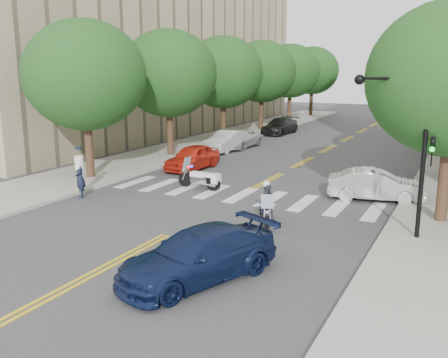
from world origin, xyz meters
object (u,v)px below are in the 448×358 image
Objects in this scene: convertible at (376,185)px; sedan_blue at (198,255)px; motorcycle_police at (266,205)px; motorcycle_parked at (203,179)px; officer_standing at (80,178)px.

convertible is 0.85× the size of sedan_blue.
motorcycle_police is 0.41× the size of sedan_blue.
motorcycle_parked reaches higher than convertible.
officer_standing is (-9.29, -0.05, 0.17)m from motorcycle_police.
officer_standing is at bearing 102.16° from convertible.
convertible is (12.36, 5.78, -0.25)m from officer_standing.
motorcycle_parked is 0.56× the size of convertible.
motorcycle_parked is at bearing 141.53° from sedan_blue.
officer_standing is 0.45× the size of convertible.
motorcycle_parked is 10.86m from sedan_blue.
convertible is (3.07, 5.73, -0.09)m from motorcycle_police.
sedan_blue is (5.20, -9.53, 0.19)m from motorcycle_parked.
motorcycle_parked is at bearing -63.73° from motorcycle_police.
convertible is at bearing 69.12° from officer_standing.
motorcycle_police is 0.48× the size of convertible.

